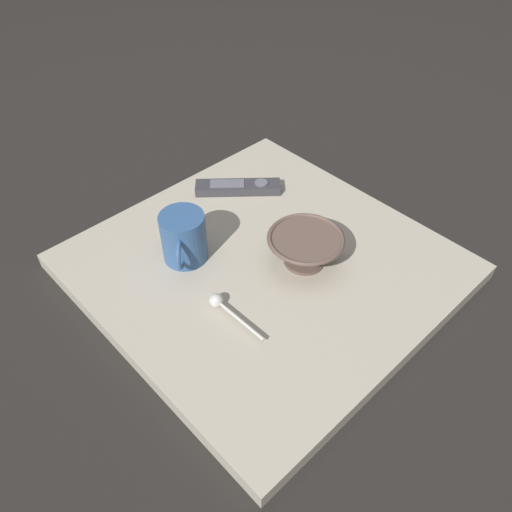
{
  "coord_description": "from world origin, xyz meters",
  "views": [
    {
      "loc": [
        -0.52,
        0.51,
        0.76
      ],
      "look_at": [
        0.01,
        0.02,
        0.05
      ],
      "focal_mm": 36.0,
      "sensor_mm": 36.0,
      "label": 1
    }
  ],
  "objects_px": {
    "teaspoon": "(221,304)",
    "cereal_bowl": "(305,248)",
    "coffee_mug": "(184,238)",
    "tv_remote_near": "(238,187)"
  },
  "relations": [
    {
      "from": "teaspoon",
      "to": "coffee_mug",
      "type": "bearing_deg",
      "value": -13.83
    },
    {
      "from": "cereal_bowl",
      "to": "coffee_mug",
      "type": "height_order",
      "value": "coffee_mug"
    },
    {
      "from": "teaspoon",
      "to": "cereal_bowl",
      "type": "bearing_deg",
      "value": -95.94
    },
    {
      "from": "cereal_bowl",
      "to": "tv_remote_near",
      "type": "bearing_deg",
      "value": -12.77
    },
    {
      "from": "coffee_mug",
      "to": "cereal_bowl",
      "type": "bearing_deg",
      "value": -136.57
    },
    {
      "from": "coffee_mug",
      "to": "tv_remote_near",
      "type": "bearing_deg",
      "value": -67.88
    },
    {
      "from": "cereal_bowl",
      "to": "tv_remote_near",
      "type": "relative_size",
      "value": 0.87
    },
    {
      "from": "cereal_bowl",
      "to": "teaspoon",
      "type": "bearing_deg",
      "value": 84.06
    },
    {
      "from": "cereal_bowl",
      "to": "teaspoon",
      "type": "height_order",
      "value": "cereal_bowl"
    },
    {
      "from": "coffee_mug",
      "to": "teaspoon",
      "type": "height_order",
      "value": "coffee_mug"
    }
  ]
}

